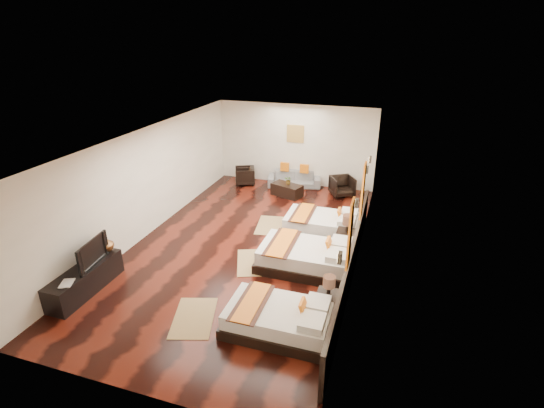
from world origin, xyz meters
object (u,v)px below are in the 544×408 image
(bed_near, at_px, (280,319))
(nightstand_a, at_px, (328,302))
(bed_far, at_px, (323,224))
(book, at_px, (61,284))
(tv, at_px, (89,252))
(tv_console, at_px, (85,280))
(figurine, at_px, (105,244))
(table_plant, at_px, (289,180))
(coffee_table, at_px, (287,190))
(armchair_right, at_px, (342,186))
(bed_mid, at_px, (307,257))
(armchair_left, at_px, (245,176))
(sofa, at_px, (294,179))
(nightstand_b, at_px, (347,239))

(bed_near, relative_size, nightstand_a, 2.23)
(bed_far, relative_size, book, 6.50)
(tv, bearing_deg, tv_console, 158.25)
(figurine, bearing_deg, table_plant, 65.23)
(nightstand_a, distance_m, table_plant, 6.10)
(coffee_table, xyz_separation_m, table_plant, (0.04, 0.04, 0.34))
(nightstand_a, relative_size, armchair_right, 1.21)
(tv_console, height_order, coffee_table, tv_console)
(bed_near, distance_m, coffee_table, 6.49)
(bed_mid, relative_size, coffee_table, 2.17)
(bed_far, xyz_separation_m, coffee_table, (-1.63, 2.25, -0.06))
(bed_far, xyz_separation_m, book, (-4.20, -4.71, 0.30))
(bed_mid, distance_m, tv_console, 4.78)
(bed_mid, height_order, table_plant, bed_mid)
(book, relative_size, table_plant, 1.09)
(coffee_table, bearing_deg, table_plant, 39.22)
(bed_mid, distance_m, armchair_left, 5.77)
(armchair_left, bearing_deg, sofa, 78.04)
(nightstand_b, xyz_separation_m, coffee_table, (-2.38, 3.08, -0.15))
(bed_far, bearing_deg, tv, -136.56)
(bed_near, xyz_separation_m, armchair_right, (0.10, 6.85, 0.07))
(armchair_right, height_order, coffee_table, armchair_right)
(book, bearing_deg, sofa, 71.97)
(tv_console, bearing_deg, tv, 75.26)
(bed_far, xyz_separation_m, table_plant, (-1.58, 2.28, 0.28))
(tv_console, relative_size, armchair_left, 2.65)
(bed_mid, bearing_deg, table_plant, 111.08)
(book, xyz_separation_m, table_plant, (2.61, 6.99, -0.02))
(bed_near, relative_size, bed_mid, 0.89)
(nightstand_a, bearing_deg, bed_far, 102.61)
(bed_far, relative_size, table_plant, 7.09)
(nightstand_a, height_order, armchair_left, nightstand_a)
(nightstand_b, bearing_deg, tv_console, -146.42)
(sofa, distance_m, armchair_right, 1.76)
(bed_near, bearing_deg, coffee_table, 104.53)
(tv_console, distance_m, tv, 0.59)
(nightstand_b, height_order, armchair_right, nightstand_b)
(bed_far, bearing_deg, table_plant, 124.76)
(armchair_right, bearing_deg, tv_console, -152.53)
(nightstand_a, xyz_separation_m, table_plant, (-2.33, 5.63, 0.24))
(nightstand_b, bearing_deg, coffee_table, 127.68)
(nightstand_a, relative_size, tv, 0.87)
(nightstand_b, bearing_deg, armchair_right, 100.12)
(book, bearing_deg, tv_console, 90.00)
(bed_mid, distance_m, nightstand_b, 1.25)
(bed_mid, distance_m, tv, 4.68)
(tv_console, bearing_deg, armchair_left, 83.11)
(bed_far, relative_size, sofa, 1.10)
(armchair_right, relative_size, table_plant, 2.56)
(sofa, height_order, table_plant, table_plant)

